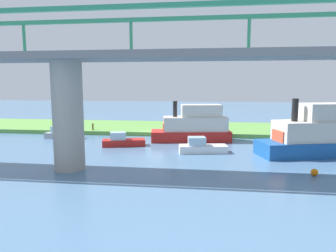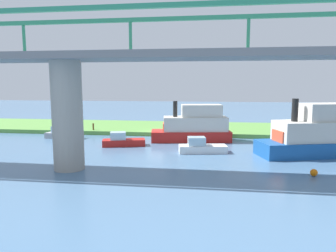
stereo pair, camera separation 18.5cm
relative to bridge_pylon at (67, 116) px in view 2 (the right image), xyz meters
The scene contains 12 objects.
ground_plane 16.57m from the bridge_pylon, 104.79° to the right, with size 160.00×160.00×0.00m, color #4C7093.
grassy_bank 22.26m from the bridge_pylon, 100.78° to the right, with size 80.00×12.00×0.50m, color #5B9342.
bridge_pylon is the anchor object (origin of this frame).
bridge_span 4.52m from the bridge_pylon, 90.00° to the right, with size 61.14×4.30×3.25m.
person_on_bank 19.75m from the bridge_pylon, 108.35° to the right, with size 0.40×0.40×1.39m.
mooring_post 17.44m from the bridge_pylon, 74.54° to the right, with size 0.20×0.20×0.86m, color brown.
motorboat_red 21.50m from the bridge_pylon, 159.43° to the right, with size 10.53×5.94×5.11m.
skiff_small 14.89m from the bridge_pylon, 61.77° to the right, with size 4.48×2.01×1.44m.
pontoon_yellow 10.03m from the bridge_pylon, 98.62° to the right, with size 4.61×2.70×1.45m.
motorboat_white 15.90m from the bridge_pylon, 122.91° to the right, with size 9.16×4.30×4.50m.
houseboat_blue 12.51m from the bridge_pylon, 143.27° to the right, with size 4.64×2.30×1.48m.
marker_buoy 18.08m from the bridge_pylon, behind, with size 0.50×0.50×0.50m, color orange.
Camera 2 is at (-6.46, 37.26, 6.33)m, focal length 33.47 mm.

